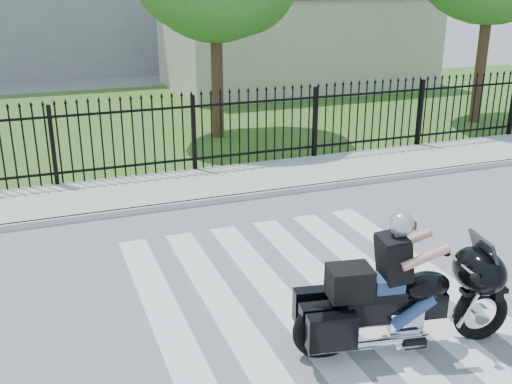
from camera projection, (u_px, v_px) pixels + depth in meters
name	position (u px, v px, depth m)	size (l,w,h in m)	color
ground	(309.00, 296.00, 8.37)	(120.00, 120.00, 0.00)	slate
crosswalk	(309.00, 296.00, 8.37)	(5.00, 5.50, 0.01)	silver
sidewalk	(208.00, 184.00, 12.75)	(40.00, 2.00, 0.12)	#ADAAA3
curb	(222.00, 200.00, 11.87)	(40.00, 0.12, 0.12)	#ADAAA3
grass_strip	(145.00, 119.00, 18.93)	(40.00, 12.00, 0.02)	#396221
iron_fence	(194.00, 135.00, 13.35)	(26.00, 0.04, 1.80)	black
building_low	(295.00, 43.00, 24.21)	(10.00, 6.00, 3.50)	beige
motorcycle_rider	(400.00, 293.00, 6.98)	(2.70, 1.19, 1.80)	black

